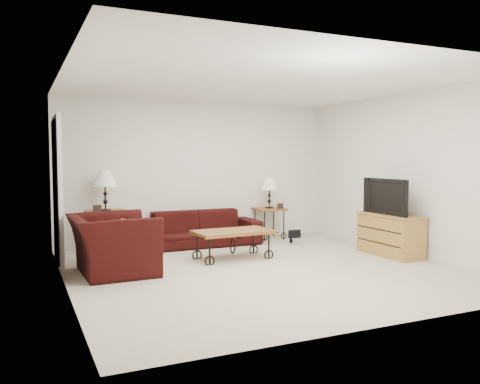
% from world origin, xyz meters
% --- Properties ---
extents(ground, '(5.00, 5.00, 0.00)m').
position_xyz_m(ground, '(0.00, 0.00, 0.00)').
color(ground, '#B8B19D').
rests_on(ground, ground).
extents(wall_back, '(5.00, 0.02, 2.50)m').
position_xyz_m(wall_back, '(0.00, 2.50, 1.25)').
color(wall_back, silver).
rests_on(wall_back, ground).
extents(wall_front, '(5.00, 0.02, 2.50)m').
position_xyz_m(wall_front, '(0.00, -2.50, 1.25)').
color(wall_front, silver).
rests_on(wall_front, ground).
extents(wall_left, '(0.02, 5.00, 2.50)m').
position_xyz_m(wall_left, '(-2.50, 0.00, 1.25)').
color(wall_left, silver).
rests_on(wall_left, ground).
extents(wall_right, '(0.02, 5.00, 2.50)m').
position_xyz_m(wall_right, '(2.50, 0.00, 1.25)').
color(wall_right, silver).
rests_on(wall_right, ground).
extents(ceiling, '(5.00, 5.00, 0.00)m').
position_xyz_m(ceiling, '(0.00, 0.00, 2.50)').
color(ceiling, white).
rests_on(ceiling, wall_back).
extents(doorway, '(0.08, 0.94, 2.04)m').
position_xyz_m(doorway, '(-2.47, 1.65, 1.02)').
color(doorway, black).
rests_on(doorway, ground).
extents(sofa, '(2.02, 0.79, 0.59)m').
position_xyz_m(sofa, '(-0.15, 2.02, 0.30)').
color(sofa, black).
rests_on(sofa, ground).
extents(side_table_left, '(0.65, 0.65, 0.65)m').
position_xyz_m(side_table_left, '(-1.70, 2.20, 0.33)').
color(side_table_left, brown).
rests_on(side_table_left, ground).
extents(side_table_right, '(0.57, 0.57, 0.57)m').
position_xyz_m(side_table_right, '(1.27, 2.20, 0.28)').
color(side_table_right, brown).
rests_on(side_table_right, ground).
extents(lamp_left, '(0.40, 0.40, 0.65)m').
position_xyz_m(lamp_left, '(-1.70, 2.20, 0.98)').
color(lamp_left, black).
rests_on(lamp_left, side_table_left).
extents(lamp_right, '(0.35, 0.35, 0.57)m').
position_xyz_m(lamp_right, '(1.27, 2.20, 0.85)').
color(lamp_right, black).
rests_on(lamp_right, side_table_right).
extents(photo_frame_left, '(0.13, 0.03, 0.11)m').
position_xyz_m(photo_frame_left, '(-1.85, 2.05, 0.71)').
color(photo_frame_left, black).
rests_on(photo_frame_left, side_table_left).
extents(photo_frame_right, '(0.11, 0.05, 0.09)m').
position_xyz_m(photo_frame_right, '(1.42, 2.05, 0.62)').
color(photo_frame_right, black).
rests_on(photo_frame_right, side_table_right).
extents(coffee_table, '(1.17, 0.68, 0.43)m').
position_xyz_m(coffee_table, '(-0.09, 0.77, 0.21)').
color(coffee_table, brown).
rests_on(coffee_table, ground).
extents(armchair, '(1.06, 1.21, 0.76)m').
position_xyz_m(armchair, '(-1.88, 0.57, 0.38)').
color(armchair, black).
rests_on(armchair, ground).
extents(throw_pillow, '(0.10, 0.35, 0.35)m').
position_xyz_m(throw_pillow, '(-1.73, 0.52, 0.52)').
color(throw_pillow, '#BA6B17').
rests_on(throw_pillow, armchair).
extents(tv_stand, '(0.44, 1.06, 0.64)m').
position_xyz_m(tv_stand, '(2.23, 0.02, 0.32)').
color(tv_stand, '#C58C49').
rests_on(tv_stand, ground).
extents(television, '(0.12, 0.95, 0.55)m').
position_xyz_m(television, '(2.21, 0.02, 0.91)').
color(television, black).
rests_on(television, tv_stand).
extents(backpack, '(0.35, 0.28, 0.44)m').
position_xyz_m(backpack, '(1.39, 1.58, 0.22)').
color(backpack, black).
rests_on(backpack, ground).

